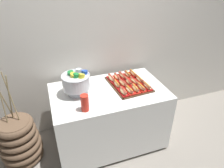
{
  "coord_description": "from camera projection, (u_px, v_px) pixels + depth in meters",
  "views": [
    {
      "loc": [
        -0.61,
        -1.84,
        2.01
      ],
      "look_at": [
        0.03,
        -0.02,
        0.87
      ],
      "focal_mm": 32.46,
      "sensor_mm": 36.0,
      "label": 1
    }
  ],
  "objects": [
    {
      "name": "serving_tray",
      "position": [
        128.0,
        84.0,
        2.4
      ],
      "size": [
        0.44,
        0.55,
        0.01
      ],
      "color": "#472B19",
      "rests_on": "buffet_table"
    },
    {
      "name": "floor_vase",
      "position": [
        20.0,
        141.0,
        2.31
      ],
      "size": [
        0.47,
        0.47,
        1.15
      ],
      "color": "brown",
      "rests_on": "ground_plane"
    },
    {
      "name": "buffet_table",
      "position": [
        109.0,
        116.0,
        2.48
      ],
      "size": [
        1.3,
        0.78,
        0.78
      ],
      "color": "white",
      "rests_on": "ground_plane"
    },
    {
      "name": "hot_dog_3",
      "position": [
        141.0,
        87.0,
        2.28
      ],
      "size": [
        0.07,
        0.17,
        0.06
      ],
      "color": "red",
      "rests_on": "serving_tray"
    },
    {
      "name": "cup_stack",
      "position": [
        85.0,
        103.0,
        1.94
      ],
      "size": [
        0.08,
        0.08,
        0.17
      ],
      "color": "red",
      "rests_on": "buffet_table"
    },
    {
      "name": "hot_dog_13",
      "position": [
        128.0,
        75.0,
        2.54
      ],
      "size": [
        0.07,
        0.16,
        0.06
      ],
      "color": "red",
      "rests_on": "serving_tray"
    },
    {
      "name": "hot_dog_14",
      "position": [
        133.0,
        74.0,
        2.57
      ],
      "size": [
        0.06,
        0.18,
        0.06
      ],
      "color": "red",
      "rests_on": "serving_tray"
    },
    {
      "name": "hot_dog_9",
      "position": [
        140.0,
        80.0,
        2.44
      ],
      "size": [
        0.07,
        0.18,
        0.06
      ],
      "color": "red",
      "rests_on": "serving_tray"
    },
    {
      "name": "hot_dog_12",
      "position": [
        122.0,
        76.0,
        2.52
      ],
      "size": [
        0.08,
        0.19,
        0.06
      ],
      "color": "#B21414",
      "rests_on": "serving_tray"
    },
    {
      "name": "hot_dog_6",
      "position": [
        123.0,
        83.0,
        2.36
      ],
      "size": [
        0.09,
        0.19,
        0.06
      ],
      "color": "#B21414",
      "rests_on": "serving_tray"
    },
    {
      "name": "ground_plane",
      "position": [
        109.0,
        140.0,
        2.69
      ],
      "size": [
        10.0,
        10.0,
        0.0
      ],
      "primitive_type": "plane",
      "color": "gray"
    },
    {
      "name": "hot_dog_1",
      "position": [
        129.0,
        90.0,
        2.23
      ],
      "size": [
        0.08,
        0.16,
        0.06
      ],
      "color": "red",
      "rests_on": "serving_tray"
    },
    {
      "name": "hot_dog_7",
      "position": [
        129.0,
        82.0,
        2.39
      ],
      "size": [
        0.06,
        0.16,
        0.06
      ],
      "color": "red",
      "rests_on": "serving_tray"
    },
    {
      "name": "hot_dog_4",
      "position": [
        147.0,
        86.0,
        2.31
      ],
      "size": [
        0.07,
        0.17,
        0.06
      ],
      "color": "#B21414",
      "rests_on": "serving_tray"
    },
    {
      "name": "hot_dog_5",
      "position": [
        117.0,
        85.0,
        2.34
      ],
      "size": [
        0.06,
        0.17,
        0.06
      ],
      "color": "red",
      "rests_on": "serving_tray"
    },
    {
      "name": "punch_bowl",
      "position": [
        76.0,
        81.0,
        2.15
      ],
      "size": [
        0.3,
        0.3,
        0.28
      ],
      "color": "silver",
      "rests_on": "buffet_table"
    },
    {
      "name": "back_wall",
      "position": [
        95.0,
        33.0,
        2.45
      ],
      "size": [
        6.0,
        0.1,
        2.6
      ],
      "primitive_type": "cube",
      "color": "silver",
      "rests_on": "ground_plane"
    },
    {
      "name": "hot_dog_10",
      "position": [
        111.0,
        78.0,
        2.47
      ],
      "size": [
        0.08,
        0.18,
        0.06
      ],
      "color": "red",
      "rests_on": "serving_tray"
    },
    {
      "name": "hot_dog_0",
      "position": [
        123.0,
        92.0,
        2.21
      ],
      "size": [
        0.07,
        0.16,
        0.06
      ],
      "color": "#B21414",
      "rests_on": "serving_tray"
    },
    {
      "name": "hot_dog_2",
      "position": [
        135.0,
        89.0,
        2.26
      ],
      "size": [
        0.07,
        0.16,
        0.06
      ],
      "color": "red",
      "rests_on": "serving_tray"
    },
    {
      "name": "hot_dog_8",
      "position": [
        134.0,
        81.0,
        2.41
      ],
      "size": [
        0.08,
        0.19,
        0.06
      ],
      "color": "red",
      "rests_on": "serving_tray"
    },
    {
      "name": "hot_dog_11",
      "position": [
        117.0,
        77.0,
        2.49
      ],
      "size": [
        0.07,
        0.16,
        0.06
      ],
      "color": "red",
      "rests_on": "serving_tray"
    }
  ]
}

